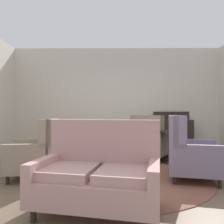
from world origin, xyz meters
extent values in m
plane|color=brown|center=(0.00, 0.00, 0.00)|extent=(7.99, 7.99, 0.00)
cube|color=silver|center=(0.00, 2.61, 1.45)|extent=(5.87, 0.08, 2.91)
cube|color=black|center=(0.00, 2.56, 0.06)|extent=(5.71, 0.03, 0.12)
cylinder|color=brown|center=(0.00, 0.30, 0.01)|extent=(3.12, 3.12, 0.01)
cylinder|color=black|center=(-0.07, 0.39, 0.48)|extent=(0.86, 0.86, 0.04)
cylinder|color=black|center=(-0.07, 0.39, 0.25)|extent=(0.10, 0.10, 0.42)
cube|color=black|center=(0.15, 0.41, 0.04)|extent=(0.28, 0.08, 0.07)
cube|color=black|center=(-0.19, 0.57, 0.04)|extent=(0.20, 0.27, 0.07)
cube|color=black|center=(-0.19, 0.21, 0.04)|extent=(0.21, 0.26, 0.07)
cylinder|color=beige|center=(-0.04, 0.39, 0.51)|extent=(0.11, 0.11, 0.02)
ellipsoid|color=beige|center=(-0.04, 0.39, 0.65)|extent=(0.20, 0.20, 0.26)
cylinder|color=beige|center=(-0.04, 0.39, 0.84)|extent=(0.10, 0.10, 0.11)
torus|color=beige|center=(-0.04, 0.39, 0.89)|extent=(0.15, 0.15, 0.02)
cube|color=tan|center=(-0.27, -1.16, 0.27)|extent=(1.49, 1.06, 0.27)
cube|color=tan|center=(-0.20, -0.84, 0.71)|extent=(1.35, 0.41, 0.61)
cube|color=tan|center=(-0.57, -1.14, 0.46)|extent=(0.65, 0.70, 0.10)
cube|color=tan|center=(0.02, -1.26, 0.46)|extent=(0.65, 0.70, 0.10)
cube|color=tan|center=(-0.88, -1.09, 0.50)|extent=(0.25, 0.71, 0.18)
cube|color=tan|center=(0.33, -1.34, 0.50)|extent=(0.25, 0.71, 0.18)
cylinder|color=black|center=(-0.90, -1.37, 0.07)|extent=(0.06, 0.06, 0.14)
cylinder|color=black|center=(-0.77, -0.73, 0.07)|extent=(0.06, 0.06, 0.14)
cylinder|color=black|center=(0.36, -0.96, 0.07)|extent=(0.06, 0.06, 0.14)
cube|color=gray|center=(0.84, 1.77, 0.29)|extent=(1.08, 1.13, 0.30)
cube|color=gray|center=(0.64, 1.46, 0.75)|extent=(0.70, 0.50, 0.62)
cube|color=gray|center=(0.96, 1.37, 0.82)|extent=(0.19, 0.22, 0.47)
cube|color=gray|center=(0.42, 1.70, 0.82)|extent=(0.19, 0.22, 0.47)
cube|color=gray|center=(1.13, 1.65, 0.54)|extent=(0.49, 0.72, 0.20)
cube|color=gray|center=(0.59, 1.98, 0.54)|extent=(0.49, 0.72, 0.20)
cylinder|color=black|center=(1.27, 1.93, 0.07)|extent=(0.06, 0.06, 0.14)
cylinder|color=black|center=(0.78, 2.23, 0.07)|extent=(0.06, 0.06, 0.14)
cylinder|color=black|center=(0.90, 1.32, 0.07)|extent=(0.06, 0.06, 0.14)
cylinder|color=black|center=(0.40, 1.61, 0.07)|extent=(0.06, 0.06, 0.14)
cube|color=gray|center=(-1.46, 0.21, 0.29)|extent=(0.91, 0.92, 0.30)
cube|color=gray|center=(-1.13, 0.26, 0.72)|extent=(0.25, 0.83, 0.56)
cube|color=gray|center=(-1.27, 0.60, 0.79)|extent=(0.21, 0.13, 0.43)
cube|color=gray|center=(-1.17, -0.11, 0.79)|extent=(0.21, 0.13, 0.43)
cube|color=gray|center=(-1.56, 0.56, 0.53)|extent=(0.71, 0.20, 0.18)
cube|color=gray|center=(-1.46, -0.15, 0.53)|extent=(0.71, 0.20, 0.18)
cylinder|color=black|center=(-1.82, 0.49, 0.07)|extent=(0.06, 0.06, 0.14)
cylinder|color=black|center=(-1.73, -0.16, 0.07)|extent=(0.06, 0.06, 0.14)
cylinder|color=black|center=(-1.18, 0.58, 0.07)|extent=(0.06, 0.06, 0.14)
cylinder|color=black|center=(-1.09, -0.07, 0.07)|extent=(0.06, 0.06, 0.14)
cube|color=slate|center=(1.25, 0.10, 0.28)|extent=(0.97, 1.01, 0.27)
cube|color=slate|center=(0.92, 0.17, 0.74)|extent=(0.33, 0.86, 0.65)
cube|color=slate|center=(0.93, -0.21, 0.82)|extent=(0.22, 0.14, 0.50)
cube|color=slate|center=(1.10, 0.52, 0.82)|extent=(0.22, 0.14, 0.50)
cube|color=slate|center=(1.21, -0.28, 0.52)|extent=(0.71, 0.26, 0.22)
cube|color=slate|center=(1.38, 0.45, 0.52)|extent=(0.71, 0.26, 0.22)
cylinder|color=black|center=(1.48, -0.31, 0.07)|extent=(0.06, 0.06, 0.14)
cylinder|color=black|center=(1.64, 0.36, 0.07)|extent=(0.06, 0.06, 0.14)
cylinder|color=black|center=(0.86, -0.16, 0.07)|extent=(0.06, 0.06, 0.14)
cylinder|color=black|center=(1.01, 0.51, 0.07)|extent=(0.06, 0.06, 0.14)
cylinder|color=black|center=(1.16, 1.36, 0.71)|extent=(0.58, 0.58, 0.03)
cylinder|color=black|center=(1.16, 1.36, 0.35)|extent=(0.07, 0.07, 0.69)
cylinder|color=black|center=(1.16, 1.36, 0.02)|extent=(0.38, 0.38, 0.04)
cube|color=black|center=(1.48, 2.31, 0.52)|extent=(0.97, 0.42, 0.84)
cube|color=black|center=(1.48, 2.50, 1.04)|extent=(0.97, 0.04, 0.22)
cube|color=black|center=(1.05, 2.15, 0.05)|extent=(0.06, 0.06, 0.10)
cube|color=black|center=(1.92, 2.15, 0.05)|extent=(0.06, 0.06, 0.10)
cube|color=black|center=(1.05, 2.47, 0.05)|extent=(0.06, 0.06, 0.10)
cube|color=black|center=(1.92, 2.47, 0.05)|extent=(0.06, 0.06, 0.10)
camera|label=1|loc=(-0.08, -3.65, 1.10)|focal=36.22mm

